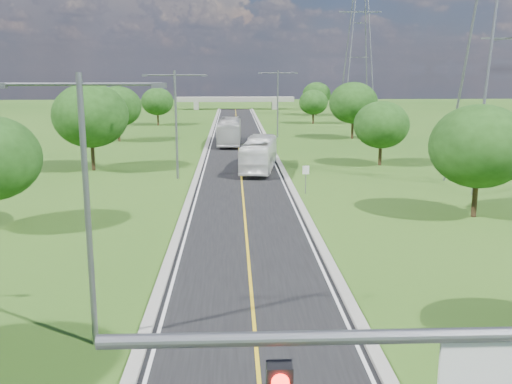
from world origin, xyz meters
TOP-DOWN VIEW (x-y plane):
  - ground at (0.00, 60.00)m, footprint 260.00×260.00m
  - road at (0.00, 66.00)m, footprint 8.00×150.00m
  - curb_left at (-4.25, 66.00)m, footprint 0.50×150.00m
  - curb_right at (4.25, 66.00)m, footprint 0.50×150.00m
  - speed_limit_sign at (5.20, 37.98)m, footprint 0.55×0.09m
  - overpass at (0.00, 140.00)m, footprint 30.00×3.00m
  - streetlight_near_left at (-6.00, 12.00)m, footprint 5.90×0.25m
  - streetlight_mid_left at (-6.00, 45.00)m, footprint 5.90×0.25m
  - streetlight_far_right at (6.00, 78.00)m, footprint 5.90×0.25m
  - power_tower_near at (22.00, 40.00)m, footprint 9.00×6.40m
  - power_tower_far at (26.00, 115.00)m, footprint 9.00×6.40m
  - tree_lc at (-15.00, 50.00)m, footprint 7.56×7.56m
  - tree_ld at (-17.00, 74.00)m, footprint 6.72×6.72m
  - tree_le at (-14.50, 98.00)m, footprint 5.88×5.88m
  - tree_rb at (16.00, 30.00)m, footprint 6.72×6.72m
  - tree_rc at (15.00, 52.00)m, footprint 5.88×5.88m
  - tree_rd at (17.00, 76.00)m, footprint 7.14×7.14m
  - tree_re at (14.50, 100.00)m, footprint 5.46×5.46m
  - tree_rf at (18.00, 120.00)m, footprint 6.30×6.30m
  - bus_outbound at (1.88, 49.20)m, footprint 4.39×11.95m
  - bus_inbound at (-1.21, 69.90)m, footprint 3.25×12.46m

SIDE VIEW (x-z plane):
  - ground at x=0.00m, z-range 0.00..0.00m
  - road at x=0.00m, z-range 0.00..0.06m
  - curb_left at x=-4.25m, z-range 0.00..0.22m
  - curb_right at x=4.25m, z-range 0.00..0.22m
  - speed_limit_sign at x=5.20m, z-range 0.40..2.80m
  - bus_outbound at x=1.88m, z-range 0.06..3.31m
  - bus_inbound at x=-1.21m, z-range 0.06..3.51m
  - overpass at x=0.00m, z-range 0.81..4.01m
  - tree_re at x=14.50m, z-range 0.85..7.20m
  - tree_le at x=-14.50m, z-range 0.91..7.75m
  - tree_rc at x=15.00m, z-range 0.91..7.75m
  - tree_rf at x=18.00m, z-range 0.98..8.31m
  - tree_ld at x=-17.00m, z-range 1.05..8.86m
  - tree_rb at x=16.00m, z-range 1.05..8.86m
  - tree_rd at x=17.00m, z-range 1.11..9.42m
  - tree_lc at x=-15.00m, z-range 1.18..9.97m
  - streetlight_near_left at x=-6.00m, z-range 0.94..10.94m
  - streetlight_mid_left at x=-6.00m, z-range 0.94..10.94m
  - streetlight_far_right at x=6.00m, z-range 0.94..10.94m
  - power_tower_near at x=22.00m, z-range 0.01..28.01m
  - power_tower_far at x=26.00m, z-range 0.01..28.01m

